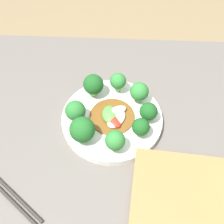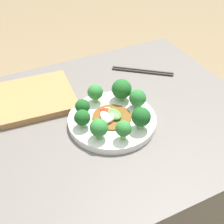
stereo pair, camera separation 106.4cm
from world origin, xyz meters
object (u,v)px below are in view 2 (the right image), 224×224
(broccoli_northwest, at_px, (82,107))
(broccoli_south, at_px, (122,129))
(broccoli_southeast, at_px, (141,117))
(broccoli_north, at_px, (97,92))
(broccoli_east, at_px, (138,98))
(stirfry_center, at_px, (111,115))
(cutting_board, at_px, (35,97))
(chopsticks, at_px, (143,71))
(broccoli_west, at_px, (82,118))
(plate, at_px, (112,120))
(broccoli_northeast, at_px, (122,89))
(broccoli_southwest, at_px, (99,128))

(broccoli_northwest, xyz_separation_m, broccoli_south, (0.05, -0.13, 0.00))
(broccoli_southeast, bearing_deg, broccoli_north, 109.41)
(broccoli_east, height_order, stirfry_center, broccoli_east)
(broccoli_northwest, distance_m, cutting_board, 0.18)
(broccoli_east, distance_m, chopsticks, 0.23)
(broccoli_southeast, distance_m, broccoli_west, 0.15)
(stirfry_center, distance_m, chopsticks, 0.29)
(broccoli_southeast, height_order, broccoli_northwest, broccoli_southeast)
(chopsticks, height_order, cutting_board, cutting_board)
(stirfry_center, bearing_deg, broccoli_northwest, 145.15)
(broccoli_south, xyz_separation_m, chopsticks, (0.23, 0.28, -0.05))
(plate, height_order, broccoli_northeast, broccoli_northeast)
(stirfry_center, bearing_deg, broccoli_south, -96.82)
(broccoli_southwest, relative_size, broccoli_north, 1.00)
(broccoli_southeast, distance_m, broccoli_southwest, 0.11)
(broccoli_northeast, bearing_deg, broccoli_east, -67.80)
(broccoli_south, bearing_deg, broccoli_northwest, 111.66)
(broccoli_north, bearing_deg, broccoli_northeast, -18.52)
(broccoli_west, distance_m, cutting_board, 0.21)
(broccoli_southwest, height_order, chopsticks, broccoli_southwest)
(broccoli_northeast, xyz_separation_m, broccoli_northwest, (-0.13, -0.02, -0.01))
(stirfry_center, bearing_deg, plate, -32.87)
(broccoli_north, bearing_deg, broccoli_east, -40.44)
(broccoli_southeast, bearing_deg, broccoli_northeast, 84.36)
(broccoli_southeast, relative_size, chopsticks, 0.35)
(cutting_board, bearing_deg, broccoli_northwest, -58.02)
(plate, relative_size, broccoli_south, 4.41)
(broccoli_west, bearing_deg, broccoli_northwest, 67.50)
(plate, distance_m, chopsticks, 0.29)
(broccoli_west, bearing_deg, broccoli_southeast, -28.24)
(broccoli_northeast, xyz_separation_m, chopsticks, (0.15, 0.13, -0.05))
(broccoli_northwest, bearing_deg, broccoli_north, 33.80)
(broccoli_southeast, bearing_deg, cutting_board, 128.18)
(plate, xyz_separation_m, broccoli_west, (-0.08, 0.00, 0.04))
(broccoli_southwest, xyz_separation_m, broccoli_north, (0.06, 0.14, 0.00))
(plate, bearing_deg, chopsticks, 42.23)
(broccoli_west, bearing_deg, broccoli_northeast, 22.73)
(broccoli_southwest, relative_size, chopsticks, 0.32)
(stirfry_center, height_order, chopsticks, stirfry_center)
(broccoli_northeast, height_order, chopsticks, broccoli_northeast)
(broccoli_southwest, relative_size, cutting_board, 0.23)
(broccoli_east, distance_m, broccoli_northeast, 0.06)
(broccoli_north, bearing_deg, broccoli_southeast, -70.59)
(broccoli_east, relative_size, chopsticks, 0.32)
(broccoli_east, xyz_separation_m, broccoli_northwest, (-0.15, 0.04, -0.00))
(broccoli_west, relative_size, chopsticks, 0.29)
(cutting_board, bearing_deg, broccoli_west, -68.65)
(plate, relative_size, stirfry_center, 2.26)
(plate, xyz_separation_m, broccoli_north, (-0.01, 0.09, 0.04))
(plate, xyz_separation_m, broccoli_northwest, (-0.07, 0.05, 0.04))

